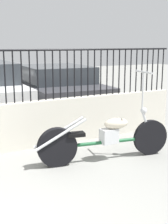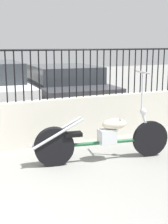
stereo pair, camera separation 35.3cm
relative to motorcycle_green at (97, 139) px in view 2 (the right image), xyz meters
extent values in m
cylinder|color=black|center=(-1.17, 1.17, 0.94)|extent=(0.02, 0.02, 0.92)
cylinder|color=black|center=(-1.02, 1.17, 0.94)|extent=(0.02, 0.02, 0.92)
cylinder|color=black|center=(-0.88, 1.17, 0.94)|extent=(0.02, 0.02, 0.92)
cylinder|color=black|center=(-0.73, 1.17, 0.94)|extent=(0.02, 0.02, 0.92)
cylinder|color=black|center=(-0.58, 1.17, 0.94)|extent=(0.02, 0.02, 0.92)
cylinder|color=black|center=(-0.44, 1.17, 0.94)|extent=(0.02, 0.02, 0.92)
cylinder|color=black|center=(-0.29, 1.17, 0.94)|extent=(0.02, 0.02, 0.92)
cylinder|color=black|center=(-0.14, 1.17, 0.94)|extent=(0.02, 0.02, 0.92)
cylinder|color=black|center=(0.01, 1.17, 0.94)|extent=(0.02, 0.02, 0.92)
cylinder|color=black|center=(0.15, 1.17, 0.94)|extent=(0.02, 0.02, 0.92)
cylinder|color=black|center=(0.30, 1.17, 0.94)|extent=(0.02, 0.02, 0.92)
cylinder|color=black|center=(0.45, 1.17, 0.94)|extent=(0.02, 0.02, 0.92)
cylinder|color=black|center=(0.59, 1.17, 0.94)|extent=(0.02, 0.02, 0.92)
cylinder|color=black|center=(0.74, 1.17, 0.94)|extent=(0.02, 0.02, 0.92)
cylinder|color=black|center=(0.89, 1.17, 0.94)|extent=(0.02, 0.02, 0.92)
cylinder|color=black|center=(1.03, 1.17, 0.94)|extent=(0.02, 0.02, 0.92)
cylinder|color=black|center=(1.18, 1.17, 0.94)|extent=(0.02, 0.02, 0.92)
cylinder|color=black|center=(1.33, 1.17, 0.94)|extent=(0.02, 0.02, 0.92)
cylinder|color=black|center=(1.47, 1.17, 0.94)|extent=(0.02, 0.02, 0.92)
cylinder|color=black|center=(1.62, 1.17, 0.94)|extent=(0.02, 0.02, 0.92)
cylinder|color=black|center=(1.77, 1.17, 0.94)|extent=(0.02, 0.02, 0.92)
cylinder|color=black|center=(1.91, 1.17, 0.94)|extent=(0.02, 0.02, 0.92)
cylinder|color=black|center=(2.06, 1.17, 0.94)|extent=(0.02, 0.02, 0.92)
cylinder|color=black|center=(2.21, 1.17, 0.94)|extent=(0.02, 0.02, 0.92)
cylinder|color=black|center=(0.92, -0.16, -0.08)|extent=(0.61, 0.18, 0.61)
cylinder|color=black|center=(-0.69, 0.12, -0.08)|extent=(0.63, 0.23, 0.62)
cylinder|color=#1E5933|center=(0.12, -0.02, -0.08)|extent=(1.49, 0.32, 0.06)
cube|color=silver|center=(0.17, -0.03, 0.02)|extent=(0.28, 0.18, 0.24)
ellipsoid|color=beige|center=(0.29, -0.05, 0.22)|extent=(0.44, 0.27, 0.18)
cube|color=black|center=(-0.39, 0.07, 0.10)|extent=(0.30, 0.21, 0.06)
cylinder|color=silver|center=(0.84, -0.15, 0.17)|extent=(0.23, 0.08, 0.51)
sphere|color=silver|center=(0.78, -0.14, 0.40)|extent=(0.11, 0.11, 0.11)
cylinder|color=silver|center=(0.75, -0.13, 0.74)|extent=(0.03, 0.03, 0.62)
cylinder|color=silver|center=(0.75, -0.13, 1.05)|extent=(0.12, 0.52, 0.03)
cylinder|color=silver|center=(-0.65, 0.04, 0.14)|extent=(0.81, 0.19, 0.46)
cylinder|color=silver|center=(-0.63, 0.18, 0.14)|extent=(0.81, 0.19, 0.46)
cylinder|color=black|center=(-0.23, 5.51, -0.06)|extent=(0.14, 0.64, 0.64)
cylinder|color=black|center=(-0.34, 2.75, -0.06)|extent=(0.14, 0.64, 0.64)
cylinder|color=black|center=(0.21, 5.63, -0.06)|extent=(0.15, 0.65, 0.64)
cylinder|color=black|center=(1.99, 5.51, -0.06)|extent=(0.15, 0.65, 0.64)
cylinder|color=black|center=(0.03, 2.96, -0.06)|extent=(0.15, 0.65, 0.64)
cylinder|color=black|center=(1.82, 2.84, -0.06)|extent=(0.15, 0.65, 0.64)
cube|color=#38383D|center=(1.01, 4.23, 0.15)|extent=(2.17, 4.43, 0.57)
cube|color=#2D3338|center=(1.00, 4.02, 0.66)|extent=(1.84, 2.18, 0.45)
camera|label=1|loc=(-2.52, -4.11, 1.50)|focal=50.00mm
camera|label=2|loc=(-2.20, -4.27, 1.50)|focal=50.00mm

